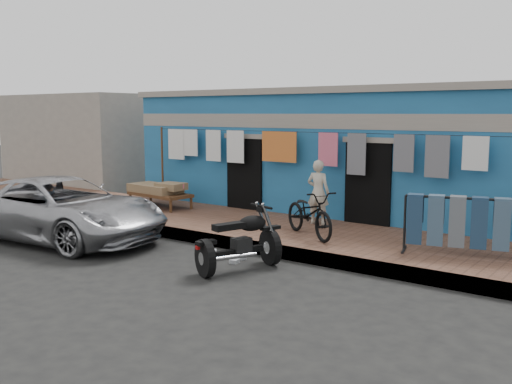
% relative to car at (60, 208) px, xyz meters
% --- Properties ---
extents(ground, '(80.00, 80.00, 0.00)m').
position_rel_car_xyz_m(ground, '(3.81, -0.03, -0.71)').
color(ground, black).
rests_on(ground, ground).
extents(sidewalk, '(28.00, 3.00, 0.25)m').
position_rel_car_xyz_m(sidewalk, '(3.81, 2.97, -0.58)').
color(sidewalk, brown).
rests_on(sidewalk, ground).
extents(curb, '(28.00, 0.10, 0.25)m').
position_rel_car_xyz_m(curb, '(3.81, 1.52, -0.58)').
color(curb, gray).
rests_on(curb, ground).
extents(building, '(12.20, 5.20, 3.36)m').
position_rel_car_xyz_m(building, '(3.81, 6.96, 0.98)').
color(building, '#205786').
rests_on(building, ground).
extents(neighbor_left, '(6.00, 5.00, 3.40)m').
position_rel_car_xyz_m(neighbor_left, '(-7.19, 6.97, 0.99)').
color(neighbor_left, '#9E9384').
rests_on(neighbor_left, ground).
extents(clothesline, '(10.06, 0.06, 2.10)m').
position_rel_car_xyz_m(clothesline, '(3.28, 4.22, 1.11)').
color(clothesline, brown).
rests_on(clothesline, sidewalk).
extents(car, '(5.25, 2.85, 1.42)m').
position_rel_car_xyz_m(car, '(0.00, 0.00, 0.00)').
color(car, '#A5A5A9').
rests_on(car, ground).
extents(seated_person, '(0.55, 0.39, 1.46)m').
position_rel_car_xyz_m(seated_person, '(4.22, 3.77, 0.27)').
color(seated_person, beige).
rests_on(seated_person, sidewalk).
extents(bicycle, '(1.89, 1.48, 1.18)m').
position_rel_car_xyz_m(bicycle, '(4.74, 2.54, 0.13)').
color(bicycle, black).
rests_on(bicycle, sidewalk).
extents(motorcycle, '(1.61, 2.08, 1.12)m').
position_rel_car_xyz_m(motorcycle, '(4.61, 0.39, -0.15)').
color(motorcycle, black).
rests_on(motorcycle, ground).
extents(charpoy, '(2.09, 1.27, 0.65)m').
position_rel_car_xyz_m(charpoy, '(-0.36, 3.30, -0.13)').
color(charpoy, brown).
rests_on(charpoy, sidewalk).
extents(jeans_rack, '(2.50, 1.63, 1.09)m').
position_rel_car_xyz_m(jeans_rack, '(7.80, 2.82, 0.09)').
color(jeans_rack, black).
rests_on(jeans_rack, sidewalk).
extents(litter_a, '(0.22, 0.21, 0.08)m').
position_rel_car_xyz_m(litter_a, '(3.42, 1.04, -0.67)').
color(litter_a, silver).
rests_on(litter_a, ground).
extents(litter_b, '(0.17, 0.17, 0.07)m').
position_rel_car_xyz_m(litter_b, '(4.21, 1.00, -0.67)').
color(litter_b, silver).
rests_on(litter_b, ground).
extents(litter_c, '(0.17, 0.20, 0.07)m').
position_rel_car_xyz_m(litter_c, '(4.24, 0.73, -0.67)').
color(litter_c, silver).
rests_on(litter_c, ground).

